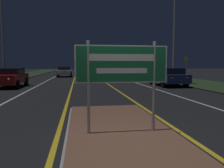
% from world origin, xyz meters
% --- Properties ---
extents(ground_plane, '(160.00, 160.00, 0.00)m').
position_xyz_m(ground_plane, '(0.00, 0.00, 0.00)').
color(ground_plane, black).
extents(median_island, '(2.60, 6.66, 0.10)m').
position_xyz_m(median_island, '(0.00, 0.62, 0.04)').
color(median_island, '#999993').
rests_on(median_island, ground_plane).
extents(verge_right, '(5.00, 100.00, 0.08)m').
position_xyz_m(verge_right, '(9.50, 20.00, 0.04)').
color(verge_right, '#23381E').
rests_on(verge_right, ground_plane).
extents(centre_line_yellow_left, '(0.12, 70.00, 0.01)m').
position_xyz_m(centre_line_yellow_left, '(-1.49, 25.00, 0.00)').
color(centre_line_yellow_left, gold).
rests_on(centre_line_yellow_left, ground_plane).
extents(centre_line_yellow_right, '(0.12, 70.00, 0.01)m').
position_xyz_m(centre_line_yellow_right, '(1.49, 25.00, 0.00)').
color(centre_line_yellow_right, gold).
rests_on(centre_line_yellow_right, ground_plane).
extents(lane_line_white_left, '(0.12, 70.00, 0.01)m').
position_xyz_m(lane_line_white_left, '(-4.20, 25.00, 0.00)').
color(lane_line_white_left, silver).
rests_on(lane_line_white_left, ground_plane).
extents(lane_line_white_right, '(0.12, 70.00, 0.01)m').
position_xyz_m(lane_line_white_right, '(4.20, 25.00, 0.00)').
color(lane_line_white_right, silver).
rests_on(lane_line_white_right, ground_plane).
extents(edge_line_white_left, '(0.10, 70.00, 0.01)m').
position_xyz_m(edge_line_white_left, '(-7.20, 25.00, 0.00)').
color(edge_line_white_left, silver).
rests_on(edge_line_white_left, ground_plane).
extents(edge_line_white_right, '(0.10, 70.00, 0.01)m').
position_xyz_m(edge_line_white_right, '(7.20, 25.00, 0.00)').
color(edge_line_white_right, silver).
rests_on(edge_line_white_right, ground_plane).
extents(highway_sign, '(2.14, 0.07, 2.11)m').
position_xyz_m(highway_sign, '(0.00, 0.61, 1.59)').
color(highway_sign, '#9E9E99').
rests_on(highway_sign, median_island).
extents(streetlight_left_near, '(0.63, 0.63, 8.86)m').
position_xyz_m(streetlight_left_near, '(-6.54, 13.30, 6.27)').
color(streetlight_left_near, '#9E9E99').
rests_on(streetlight_left_near, ground_plane).
extents(streetlight_right_near, '(0.58, 0.58, 9.56)m').
position_xyz_m(streetlight_right_near, '(6.62, 12.46, 6.44)').
color(streetlight_right_near, '#9E9E99').
rests_on(streetlight_right_near, ground_plane).
extents(car_receding_0, '(1.96, 4.20, 1.40)m').
position_xyz_m(car_receding_0, '(5.97, 11.93, 0.74)').
color(car_receding_0, navy).
rests_on(car_receding_0, ground_plane).
extents(car_receding_1, '(1.96, 4.29, 1.49)m').
position_xyz_m(car_receding_1, '(2.38, 24.10, 0.78)').
color(car_receding_1, maroon).
rests_on(car_receding_1, ground_plane).
extents(car_receding_2, '(1.90, 4.41, 1.41)m').
position_xyz_m(car_receding_2, '(5.89, 34.34, 0.76)').
color(car_receding_2, maroon).
rests_on(car_receding_2, ground_plane).
extents(car_approaching_0, '(1.90, 4.24, 1.40)m').
position_xyz_m(car_approaching_0, '(-6.01, 12.79, 0.74)').
color(car_approaching_0, maroon).
rests_on(car_approaching_0, ground_plane).
extents(car_approaching_1, '(1.91, 4.11, 1.37)m').
position_xyz_m(car_approaching_1, '(-2.88, 26.20, 0.74)').
color(car_approaching_1, silver).
rests_on(car_approaching_1, ground_plane).
extents(warning_sign, '(0.60, 0.06, 2.44)m').
position_xyz_m(warning_sign, '(9.49, 15.88, 1.54)').
color(warning_sign, '#9E9E99').
rests_on(warning_sign, verge_right).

